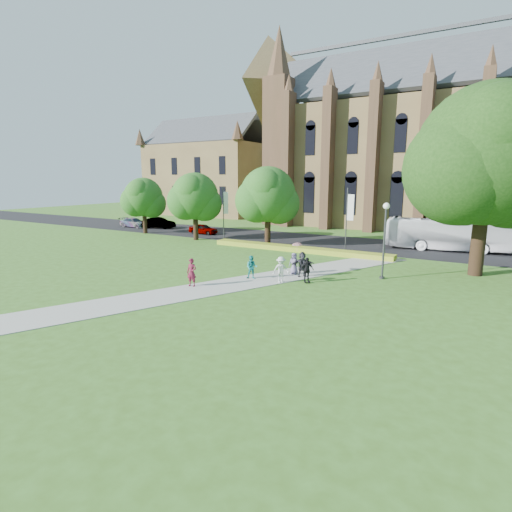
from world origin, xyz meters
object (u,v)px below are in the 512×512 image
Objects in this scene: streetlamp at (385,232)px; car_1 at (159,223)px; car_2 at (134,223)px; pedestrian_0 at (192,272)px; large_tree at (488,156)px; tour_coach at (447,234)px; car_0 at (203,229)px.

streetlamp reaches higher than car_1.
car_2 is 2.47× the size of pedestrian_0.
large_tree is at bearing 39.29° from streetlamp.
car_1 is at bearing 84.71° from tour_coach.
car_2 is (-43.07, 7.73, -7.70)m from large_tree.
large_tree is at bearing -105.92° from car_0.
large_tree is 3.58× the size of car_0.
pedestrian_0 is at bearing 143.46° from tour_coach.
tour_coach is (2.61, 14.39, -1.70)m from streetlamp.
car_0 is 2.04× the size of pedestrian_0.
large_tree reaches higher than tour_coach.
pedestrian_0 reaches higher than car_2.
car_2 is (-4.04, -0.77, -0.11)m from car_1.
streetlamp is 13.23m from pedestrian_0.
streetlamp reaches higher than pedestrian_0.
large_tree is 1.17× the size of tour_coach.
large_tree is 2.89× the size of car_1.
tour_coach is at bearing 79.71° from streetlamp.
car_1 reaches higher than car_2.
large_tree is at bearing -116.81° from car_1.
tour_coach is 2.48× the size of car_1.
tour_coach reaches higher than car_2.
pedestrian_0 reaches higher than car_1.
tour_coach is at bearing 106.28° from large_tree.
pedestrian_0 reaches higher than car_0.
large_tree reaches higher than streetlamp.
streetlamp is at bearing -125.72° from car_1.
streetlamp is at bearing 162.23° from tour_coach.
car_1 is 4.11m from car_2.
car_0 is 8.97m from car_1.
car_0 is 0.81× the size of car_1.
streetlamp is 1.15× the size of car_1.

